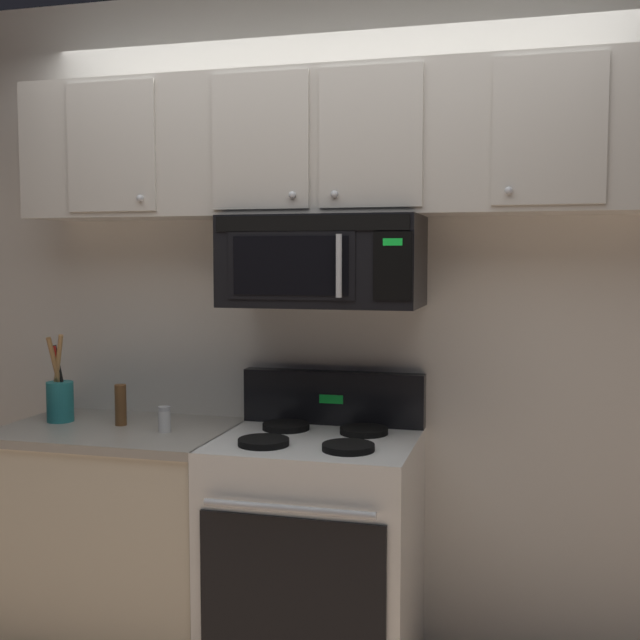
{
  "coord_description": "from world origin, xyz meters",
  "views": [
    {
      "loc": [
        0.77,
        -2.45,
        1.59
      ],
      "look_at": [
        0.0,
        0.49,
        1.35
      ],
      "focal_mm": 44.56,
      "sensor_mm": 36.0,
      "label": 1
    }
  ],
  "objects": [
    {
      "name": "salt_shaker",
      "position": [
        -0.61,
        0.39,
        0.95
      ],
      "size": [
        0.05,
        0.05,
        0.1
      ],
      "color": "white",
      "rests_on": "counter_segment"
    },
    {
      "name": "pepper_mill",
      "position": [
        -0.84,
        0.46,
        0.98
      ],
      "size": [
        0.05,
        0.05,
        0.17
      ],
      "primitive_type": "cylinder",
      "color": "brown",
      "rests_on": "counter_segment"
    },
    {
      "name": "stove_range",
      "position": [
        0.0,
        0.42,
        0.47
      ],
      "size": [
        0.76,
        0.69,
        1.12
      ],
      "color": "white",
      "rests_on": "ground_plane"
    },
    {
      "name": "upper_cabinets",
      "position": [
        -0.0,
        0.57,
        2.02
      ],
      "size": [
        2.5,
        0.36,
        0.55
      ],
      "color": "#BCB7AD"
    },
    {
      "name": "back_wall",
      "position": [
        0.0,
        0.79,
        1.35
      ],
      "size": [
        5.2,
        0.1,
        2.7
      ],
      "primitive_type": "cube",
      "color": "silver",
      "rests_on": "ground_plane"
    },
    {
      "name": "over_range_microwave",
      "position": [
        -0.0,
        0.54,
        1.58
      ],
      "size": [
        0.76,
        0.43,
        0.35
      ],
      "color": "black"
    },
    {
      "name": "counter_segment",
      "position": [
        -0.84,
        0.43,
        0.45
      ],
      "size": [
        0.93,
        0.65,
        0.9
      ],
      "color": "beige",
      "rests_on": "ground_plane"
    },
    {
      "name": "utensil_crock_teal",
      "position": [
        -1.13,
        0.46,
        1.0
      ],
      "size": [
        0.11,
        0.11,
        0.37
      ],
      "color": "teal",
      "rests_on": "counter_segment"
    }
  ]
}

